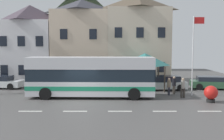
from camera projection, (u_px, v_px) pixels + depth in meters
The scene contains 15 objects.
ground_plane at pixel (79, 104), 20.09m from camera, with size 40.00×60.00×0.07m.
townhouse_00 at pixel (30, 44), 31.89m from camera, with size 5.86×6.67×9.16m.
townhouse_01 at pixel (81, 41), 31.91m from camera, with size 6.31×6.73×9.83m.
townhouse_02 at pixel (137, 39), 31.49m from camera, with size 6.95×5.90×10.30m.
hilltop_castle at pixel (80, 24), 49.48m from camera, with size 33.41×33.41×23.93m.
transit_bus at pixel (90, 77), 22.41m from camera, with size 10.62×2.76×3.41m.
bus_shelter at pixel (144, 60), 26.31m from camera, with size 3.60×3.60×3.63m.
parked_car_01 at pixel (163, 83), 26.29m from camera, with size 4.59×2.06×1.40m.
parked_car_02 at pixel (211, 83), 26.87m from camera, with size 4.50×2.45×1.27m.
pedestrian_00 at pixel (182, 87), 22.34m from camera, with size 0.37×0.30×1.67m.
pedestrian_01 at pixel (173, 84), 24.13m from camera, with size 0.35×0.35×1.58m.
pedestrian_02 at pixel (168, 86), 23.56m from camera, with size 0.32×0.37×1.52m.
public_bench at pixel (136, 82), 28.54m from camera, with size 1.80×0.48×0.87m.
flagpole at pixel (193, 50), 22.87m from camera, with size 0.95×0.10×6.86m.
harbour_buoy at pixel (210, 93), 20.49m from camera, with size 1.05×1.05×1.30m.
Camera 1 is at (2.47, -19.77, 4.40)m, focal length 42.64 mm.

